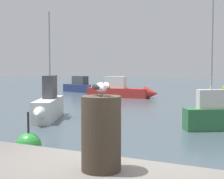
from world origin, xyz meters
name	(u,v)px	position (x,y,z in m)	size (l,w,h in m)	color
mooring_post	(101,133)	(-0.01, -0.54, 1.64)	(0.40, 0.40, 0.76)	#382D23
seagull	(101,87)	(0.00, -0.55, 2.11)	(0.33, 0.29, 0.14)	tan
boat_red	(123,91)	(-8.48, 19.06, 0.48)	(5.45, 1.33, 1.67)	#B72D28
boat_white	(48,105)	(-7.23, 8.22, 0.62)	(2.30, 3.83, 4.70)	silver
boat_navy	(90,88)	(-12.86, 21.72, 0.44)	(5.88, 2.72, 1.58)	navy
channel_buoy	(29,151)	(-3.22, 2.16, 0.48)	(0.56, 0.56, 1.33)	green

